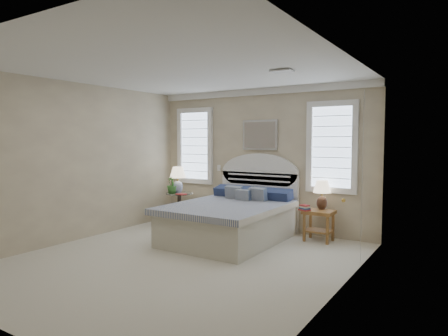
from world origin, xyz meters
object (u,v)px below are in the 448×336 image
bed (232,217)px  lamp_right (322,192)px  floor_pot (168,215)px  lamp_left (178,177)px  side_table_left (179,205)px  nightstand_right (319,219)px

bed → lamp_right: bed is taller
floor_pot → lamp_left: size_ratio=0.72×
bed → side_table_left: size_ratio=3.61×
side_table_left → lamp_right: (2.96, 0.23, 0.45)m
bed → lamp_right: (1.31, 0.82, 0.45)m
lamp_left → lamp_right: lamp_left is taller
bed → lamp_right: bearing=32.1°
floor_pot → lamp_right: bearing=7.6°
side_table_left → floor_pot: bearing=-126.1°
floor_pot → lamp_right: size_ratio=0.78×
side_table_left → lamp_right: lamp_right is taller
side_table_left → nightstand_right: 2.95m
nightstand_right → lamp_right: lamp_right is taller
bed → nightstand_right: size_ratio=4.29×
side_table_left → lamp_left: 0.58m
lamp_right → side_table_left: bearing=-175.6°
nightstand_right → lamp_left: 3.04m
side_table_left → lamp_left: bearing=-171.4°
bed → lamp_left: size_ratio=4.16×
nightstand_right → lamp_left: (-2.98, -0.10, 0.58)m
floor_pot → nightstand_right: bearing=5.4°
side_table_left → nightstand_right: (2.95, 0.10, -0.00)m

